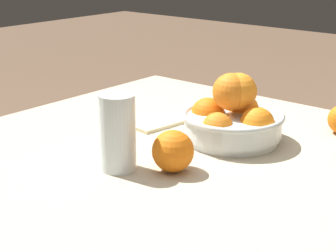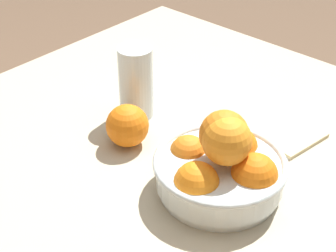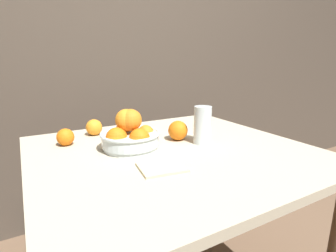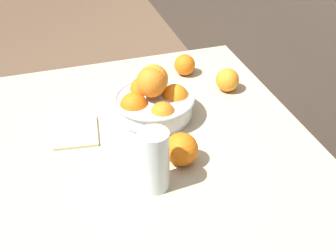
% 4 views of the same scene
% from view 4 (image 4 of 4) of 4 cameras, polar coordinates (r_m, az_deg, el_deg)
% --- Properties ---
extents(dining_table, '(1.02, 0.94, 0.72)m').
position_cam_4_polar(dining_table, '(1.27, -3.71, -5.96)').
color(dining_table, '#B7AD93').
rests_on(dining_table, ground_plane).
extents(fruit_bowl, '(0.23, 0.23, 0.16)m').
position_cam_4_polar(fruit_bowl, '(1.31, -1.80, 3.20)').
color(fruit_bowl, silver).
rests_on(fruit_bowl, dining_table).
extents(juice_glass, '(0.07, 0.07, 0.15)m').
position_cam_4_polar(juice_glass, '(1.07, -1.72, -4.50)').
color(juice_glass, '#F4A314').
rests_on(juice_glass, dining_table).
extents(orange_loose_near_bowl, '(0.07, 0.07, 0.07)m').
position_cam_4_polar(orange_loose_near_bowl, '(1.46, 7.25, 5.60)').
color(orange_loose_near_bowl, orange).
rests_on(orange_loose_near_bowl, dining_table).
extents(orange_loose_front, '(0.07, 0.07, 0.07)m').
position_cam_4_polar(orange_loose_front, '(1.54, 2.05, 7.46)').
color(orange_loose_front, orange).
rests_on(orange_loose_front, dining_table).
extents(orange_loose_aside, '(0.08, 0.08, 0.08)m').
position_cam_4_polar(orange_loose_aside, '(1.15, 1.64, -2.84)').
color(orange_loose_aside, orange).
rests_on(orange_loose_aside, dining_table).
extents(napkin, '(0.16, 0.14, 0.01)m').
position_cam_4_polar(napkin, '(1.30, -11.19, -0.75)').
color(napkin, beige).
rests_on(napkin, dining_table).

